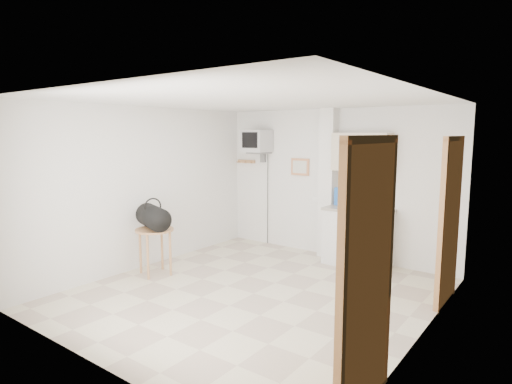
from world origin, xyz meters
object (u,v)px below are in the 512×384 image
Objects in this scene: duffel_bag at (153,217)px; water_bottle at (349,330)px; round_table at (155,236)px; crt_television at (257,142)px.

water_bottle is (3.27, -0.30, -0.70)m from duffel_bag.
crt_television is at bearing 84.97° from round_table.
crt_television is 3.07× the size of duffel_bag.
crt_television is at bearing 105.94° from duffel_bag.
round_table reaches higher than water_bottle.
duffel_bag is 3.35m from water_bottle.
crt_television is at bearing 139.83° from water_bottle.
water_bottle is at bearing -40.17° from crt_television.
duffel_bag is (-0.02, 0.00, 0.28)m from round_table.
crt_television reaches higher than duffel_bag.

